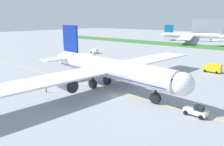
% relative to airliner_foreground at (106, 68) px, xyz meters
% --- Properties ---
extents(ground_plane, '(600.00, 600.00, 0.00)m').
position_rel_airliner_foreground_xyz_m(ground_plane, '(6.08, -3.35, -5.65)').
color(ground_plane, '#9399A0').
rests_on(ground_plane, ground).
extents(apron_taxi_line, '(280.00, 0.36, 0.01)m').
position_rel_airliner_foreground_xyz_m(apron_taxi_line, '(6.08, -1.07, -5.64)').
color(apron_taxi_line, yellow).
rests_on(apron_taxi_line, ground).
extents(airliner_foreground, '(49.48, 78.39, 16.63)m').
position_rel_airliner_foreground_xyz_m(airliner_foreground, '(0.00, 0.00, 0.00)').
color(airliner_foreground, white).
rests_on(airliner_foreground, ground).
extents(pushback_tug, '(6.29, 2.59, 2.24)m').
position_rel_airliner_foreground_xyz_m(pushback_tug, '(25.58, -2.04, -4.63)').
color(pushback_tug, white).
rests_on(pushback_tug, ground).
extents(ground_crew_wingwalker_port, '(0.59, 0.38, 1.75)m').
position_rel_airliner_foreground_xyz_m(ground_crew_wingwalker_port, '(-9.09, -13.00, -4.58)').
color(ground_crew_wingwalker_port, black).
rests_on(ground_crew_wingwalker_port, ground).
extents(service_truck_baggage_loader, '(4.56, 2.58, 2.53)m').
position_rel_airliner_foreground_xyz_m(service_truck_baggage_loader, '(-47.98, 43.36, -4.24)').
color(service_truck_baggage_loader, white).
rests_on(service_truck_baggage_loader, ground).
extents(service_truck_fuel_bowser, '(5.99, 2.72, 3.09)m').
position_rel_airliner_foreground_xyz_m(service_truck_fuel_bowser, '(16.08, 38.24, -3.98)').
color(service_truck_fuel_bowser, yellow).
rests_on(service_truck_fuel_bowser, ground).
extents(parked_airliner_far_left, '(48.77, 81.22, 13.24)m').
position_rel_airliner_foreground_xyz_m(parked_airliner_far_left, '(-37.77, 147.51, -1.15)').
color(parked_airliner_far_left, white).
rests_on(parked_airliner_far_left, ground).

